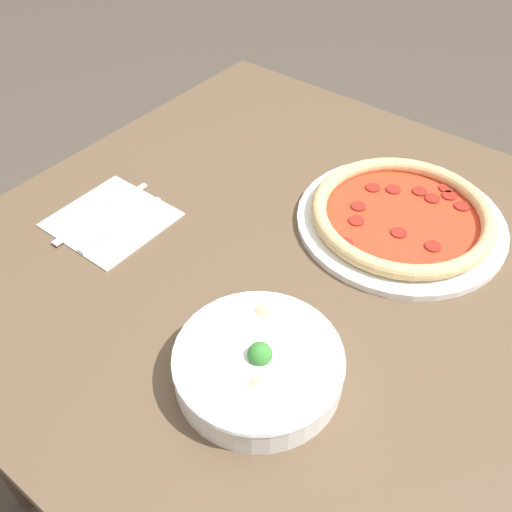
{
  "coord_description": "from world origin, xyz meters",
  "views": [
    {
      "loc": [
        -0.32,
        0.55,
        1.38
      ],
      "look_at": [
        0.07,
        0.05,
        0.77
      ],
      "focal_mm": 40.0,
      "sensor_mm": 36.0,
      "label": 1
    }
  ],
  "objects_px": {
    "bowl": "(258,364)",
    "knife": "(106,210)",
    "fork": "(123,223)",
    "pizza": "(402,216)"
  },
  "relations": [
    {
      "from": "bowl",
      "to": "pizza",
      "type": "bearing_deg",
      "value": -90.41
    },
    {
      "from": "pizza",
      "to": "knife",
      "type": "height_order",
      "value": "pizza"
    },
    {
      "from": "pizza",
      "to": "bowl",
      "type": "relative_size",
      "value": 1.58
    },
    {
      "from": "bowl",
      "to": "fork",
      "type": "relative_size",
      "value": 1.26
    },
    {
      "from": "pizza",
      "to": "fork",
      "type": "distance_m",
      "value": 0.47
    },
    {
      "from": "bowl",
      "to": "knife",
      "type": "distance_m",
      "value": 0.43
    },
    {
      "from": "bowl",
      "to": "fork",
      "type": "xyz_separation_m",
      "value": [
        0.37,
        -0.1,
        -0.02
      ]
    },
    {
      "from": "fork",
      "to": "knife",
      "type": "xyz_separation_m",
      "value": [
        0.05,
        -0.01,
        -0.0
      ]
    },
    {
      "from": "pizza",
      "to": "fork",
      "type": "height_order",
      "value": "pizza"
    },
    {
      "from": "fork",
      "to": "knife",
      "type": "relative_size",
      "value": 0.86
    }
  ]
}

